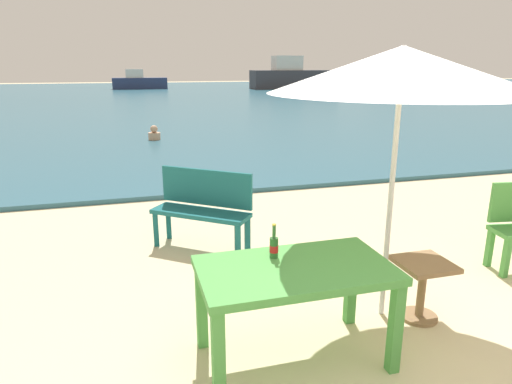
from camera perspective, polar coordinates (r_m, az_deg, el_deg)
name	(u,v)px	position (r m, az deg, el deg)	size (l,w,h in m)	color
ground_plane	(426,379)	(3.68, 20.68, -21.23)	(120.00, 120.00, 0.00)	beige
sea_water	(155,97)	(32.42, -12.61, 11.69)	(120.00, 50.00, 0.08)	#2D6075
picnic_table_green	(295,280)	(3.34, 4.97, -11.04)	(1.40, 0.80, 0.76)	#4C9E47
beer_bottle_amber	(274,246)	(3.39, 2.28, -6.80)	(0.07, 0.07, 0.26)	#2D662D
patio_umbrella	(402,70)	(3.78, 17.95, 14.47)	(2.10, 2.10, 2.30)	silver
side_table_wood	(422,282)	(4.22, 20.30, -10.59)	(0.44, 0.44, 0.54)	olive
bench_teal_center	(203,204)	(5.45, -6.73, -1.57)	(1.17, 1.02, 0.95)	#196066
swimmer_person	(154,134)	(13.37, -12.75, 7.16)	(0.34, 0.34, 0.41)	tan
boat_fishing_trawler	(139,82)	(42.41, -14.57, 13.34)	(4.70, 1.28, 1.71)	navy
boat_ferry	(392,77)	(53.96, 16.77, 13.72)	(5.52, 1.50, 2.01)	#4C4C4C
boat_barge	(293,77)	(41.99, 4.71, 14.31)	(7.83, 2.13, 2.85)	#38383F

